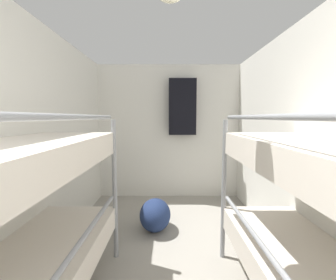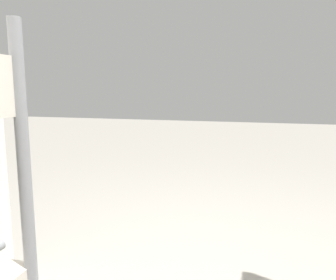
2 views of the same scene
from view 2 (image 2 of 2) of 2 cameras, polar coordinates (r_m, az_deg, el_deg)
The scene contains 0 objects.
Camera 2 is at (-0.24, 1.47, 1.11)m, focal length 35.00 mm.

